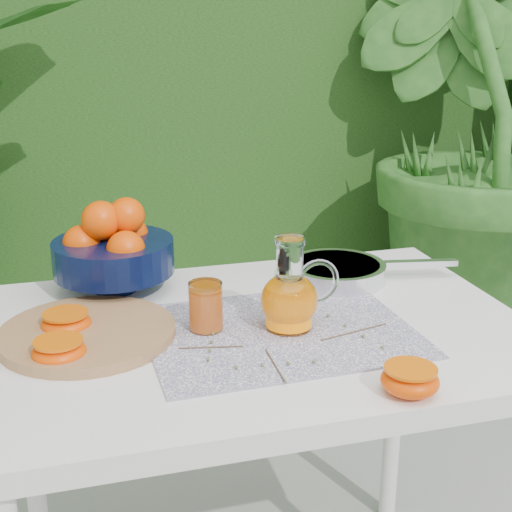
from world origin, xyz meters
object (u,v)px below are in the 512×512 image
object	(u,v)px
juice_pitcher	(290,297)
saute_pan	(338,271)
white_table	(259,365)
cutting_board	(87,333)
fruit_bowl	(112,249)

from	to	relation	value
juice_pitcher	saute_pan	distance (m)	0.28
white_table	cutting_board	bearing A→B (deg)	174.92
fruit_bowl	juice_pitcher	size ratio (longest dim) A/B	1.86
fruit_bowl	juice_pitcher	world-z (taller)	fruit_bowl
juice_pitcher	saute_pan	world-z (taller)	juice_pitcher
juice_pitcher	saute_pan	size ratio (longest dim) A/B	0.44
saute_pan	juice_pitcher	bearing A→B (deg)	-129.78
cutting_board	white_table	bearing A→B (deg)	-5.08
juice_pitcher	cutting_board	bearing A→B (deg)	170.44
white_table	cutting_board	xyz separation A→B (m)	(-0.31, 0.03, 0.09)
cutting_board	saute_pan	distance (m)	0.56
cutting_board	juice_pitcher	size ratio (longest dim) A/B	1.81
fruit_bowl	saute_pan	world-z (taller)	fruit_bowl
cutting_board	juice_pitcher	world-z (taller)	juice_pitcher
juice_pitcher	white_table	bearing A→B (deg)	146.30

